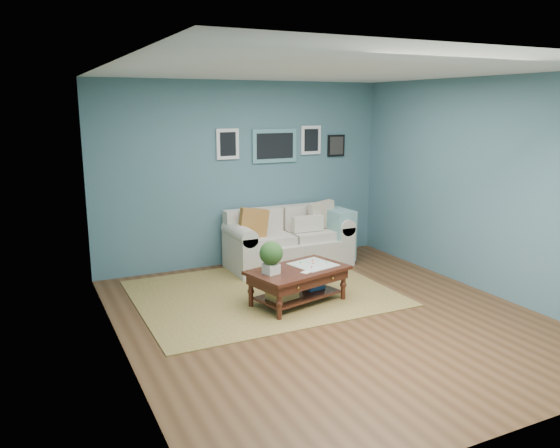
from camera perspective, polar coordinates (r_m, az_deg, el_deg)
room_shell at (r=5.98m, az=5.22°, el=2.74°), size 5.00×5.02×2.70m
area_rug at (r=7.01m, az=-1.86°, el=-7.22°), size 3.11×2.49×0.01m
loveseat at (r=8.12m, az=1.33°, el=-1.66°), size 1.85×0.84×0.95m
coffee_table at (r=6.52m, az=1.44°, el=-5.40°), size 1.30×0.94×0.82m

